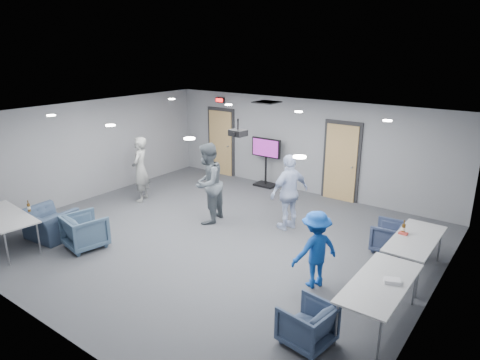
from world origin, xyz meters
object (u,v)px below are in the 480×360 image
Objects in this scene: chair_front_a at (85,231)px; table_front_left at (4,217)px; person_c at (289,192)px; person_b at (207,183)px; table_right_b at (380,284)px; person_d at (315,249)px; bottle_front at (29,207)px; tv_stand at (266,159)px; chair_right_a at (390,237)px; bottle_right at (404,229)px; projector at (238,133)px; chair_right_c at (307,324)px; person_a at (140,169)px; table_right_a at (415,240)px; chair_front_b at (48,224)px.

table_front_left reaches higher than chair_front_a.
person_c is 4.55m from chair_front_a.
person_b is 1.05× the size of table_right_b.
person_d reaches higher than table_front_left.
person_c reaches higher than bottle_front.
bottle_front is 6.60m from tv_stand.
person_b is 2.80× the size of chair_right_a.
person_d is 4.85m from chair_front_a.
person_d reaches higher than bottle_right.
chair_right_a is (0.65, 2.13, -0.39)m from person_d.
table_right_b is 4.07m from projector.
table_front_left reaches higher than chair_right_c.
table_right_b is (0.66, 1.05, 0.37)m from chair_right_c.
chair_front_a is 1.70m from table_front_left.
person_b reaches higher than person_c.
bottle_right reaches higher than table_front_left.
chair_right_c is at bearing 5.21° from bottle_front.
tv_stand is at bearing 118.18° from person_a.
bottle_front is at bearing 66.57° from table_front_left.
table_right_a is (1.30, 1.46, -0.02)m from person_d.
person_d is at bearing 58.64° from person_b.
chair_front_b reaches higher than chair_right_a.
person_c reaches higher than chair_front_b.
person_b is 4.49m from bottle_right.
chair_front_a reaches higher than chair_right_a.
table_right_b is at bearing 99.98° from person_d.
projector is at bearing -149.43° from chair_front_b.
person_c reaches higher than chair_front_a.
bottle_right is at bearing -158.64° from chair_front_b.
chair_front_a is at bearing -97.89° from tv_stand.
person_a is at bearing -123.49° from tv_stand.
table_front_left is (-5.94, -2.49, -0.02)m from person_d.
tv_stand is at bearing 121.45° from projector.
person_c is at bearing 172.04° from bottle_right.
person_a is at bearing 92.48° from table_right_a.
table_right_b is (4.71, -1.54, -0.29)m from person_b.
table_right_b is at bearing 13.09° from bottle_front.
person_b is 7.32× the size of bottle_right.
person_b is 4.40m from table_front_left.
chair_front_a is at bearing 116.66° from table_right_a.
person_b reaches higher than bottle_right.
table_right_a is 1.19× the size of tv_stand.
bottle_front is (-6.34, -0.58, 0.51)m from chair_right_c.
table_right_b is at bearing 155.92° from chair_right_c.
table_right_a is at bearing 39.81° from chair_right_a.
bottle_front is (-5.70, -2.07, 0.12)m from person_d.
person_b is 1.32× the size of tv_stand.
person_d is at bearing -167.55° from chair_front_b.
person_b is 1.38× the size of person_d.
projector reaches higher than person_d.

